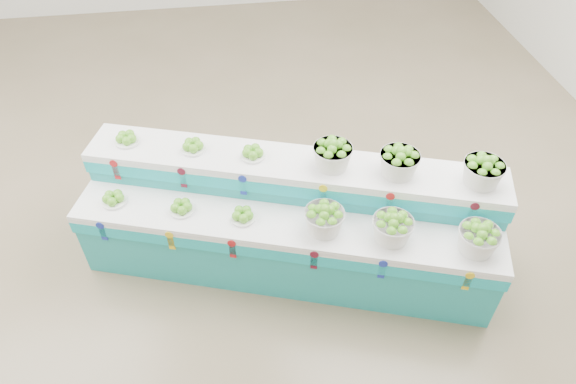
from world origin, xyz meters
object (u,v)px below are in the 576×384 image
Objects in this scene: basket_lower_left at (324,219)px; plate_upper_mid at (193,145)px; display_stand at (288,222)px; basket_upper_right at (483,171)px.

basket_lower_left is 1.29m from plate_upper_mid.
basket_upper_right reaches higher than display_stand.
display_stand reaches higher than basket_lower_left.
display_stand is 1.05m from plate_upper_mid.
display_stand is at bearing 127.71° from basket_lower_left.
display_stand is 16.70× the size of plate_upper_mid.
basket_lower_left is at bearing -38.79° from plate_upper_mid.
basket_upper_right reaches higher than basket_lower_left.
basket_lower_left is at bearing -177.86° from basket_upper_right.
basket_upper_right is (1.51, -0.27, 0.63)m from display_stand.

